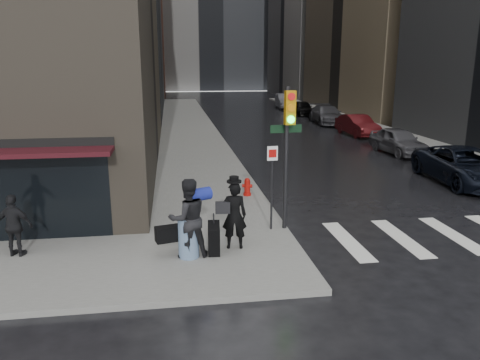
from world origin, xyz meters
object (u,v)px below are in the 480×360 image
object	(u,v)px
fire_hydrant	(247,188)
parked_car_5	(285,101)
parked_car_2	(357,125)
parked_car_3	(327,114)
parked_car_4	(303,108)
parked_car_1	(398,141)
man_jeans	(188,218)
traffic_light	(286,139)
man_greycoat	(15,226)
man_overcoat	(230,219)
parked_car_0	(465,166)

from	to	relation	value
fire_hydrant	parked_car_5	distance (m)	34.91
parked_car_2	parked_car_3	xyz separation A→B (m)	(0.05, 6.52, 0.03)
parked_car_5	parked_car_4	bearing A→B (deg)	-83.89
parked_car_3	fire_hydrant	bearing A→B (deg)	-112.60
fire_hydrant	parked_car_1	xyz separation A→B (m)	(9.56, 7.49, 0.27)
parked_car_3	man_jeans	bearing A→B (deg)	-112.24
parked_car_1	parked_car_5	xyz separation A→B (m)	(0.06, 26.07, 0.09)
traffic_light	fire_hydrant	world-z (taller)	traffic_light
parked_car_2	parked_car_4	size ratio (longest dim) A/B	1.09
fire_hydrant	parked_car_2	size ratio (longest dim) A/B	0.15
traffic_light	parked_car_2	world-z (taller)	traffic_light
parked_car_1	man_jeans	bearing A→B (deg)	-137.05
parked_car_5	traffic_light	bearing A→B (deg)	-98.66
man_greycoat	parked_car_5	distance (m)	41.41
parked_car_1	parked_car_4	size ratio (longest dim) A/B	1.06
traffic_light	man_jeans	bearing A→B (deg)	-155.78
man_greycoat	parked_car_1	size ratio (longest dim) A/B	0.38
fire_hydrant	man_overcoat	bearing A→B (deg)	-104.26
parked_car_0	parked_car_3	size ratio (longest dim) A/B	1.04
traffic_light	parked_car_3	size ratio (longest dim) A/B	0.80
man_greycoat	parked_car_2	bearing A→B (deg)	-116.94
man_overcoat	fire_hydrant	distance (m)	5.10
man_jeans	fire_hydrant	distance (m)	5.79
parked_car_5	parked_car_3	bearing A→B (deg)	-83.57
parked_car_4	parked_car_2	bearing A→B (deg)	-86.50
parked_car_4	man_greycoat	bearing A→B (deg)	-114.40
man_jeans	parked_car_4	size ratio (longest dim) A/B	0.51
parked_car_4	fire_hydrant	bearing A→B (deg)	-106.90
man_greycoat	fire_hydrant	bearing A→B (deg)	-130.65
man_jeans	parked_car_0	size ratio (longest dim) A/B	0.38
man_jeans	fire_hydrant	world-z (taller)	man_jeans
traffic_light	parked_car_0	bearing A→B (deg)	22.86
parked_car_5	parked_car_2	bearing A→B (deg)	-84.15
parked_car_0	traffic_light	bearing A→B (deg)	-148.56
parked_car_2	parked_car_3	bearing A→B (deg)	85.49
parked_car_0	parked_car_5	size ratio (longest dim) A/B	1.10
parked_car_4	traffic_light	bearing A→B (deg)	-103.85
man_overcoat	man_greycoat	xyz separation A→B (m)	(-5.33, 0.36, -0.03)
parked_car_1	parked_car_5	bearing A→B (deg)	85.87
man_overcoat	fire_hydrant	world-z (taller)	man_overcoat
man_jeans	parked_car_3	xyz separation A→B (m)	(12.26, 25.77, -0.42)
man_jeans	traffic_light	size ratio (longest dim) A/B	0.49
man_overcoat	parked_car_1	world-z (taller)	man_overcoat
parked_car_0	parked_car_2	distance (m)	13.05
fire_hydrant	parked_car_1	size ratio (longest dim) A/B	0.16
man_greycoat	fire_hydrant	distance (m)	8.02
man_overcoat	traffic_light	distance (m)	2.82
man_greycoat	parked_car_2	distance (m)	24.81
parked_car_2	man_greycoat	bearing A→B (deg)	-135.63
fire_hydrant	parked_car_0	bearing A→B (deg)	6.03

